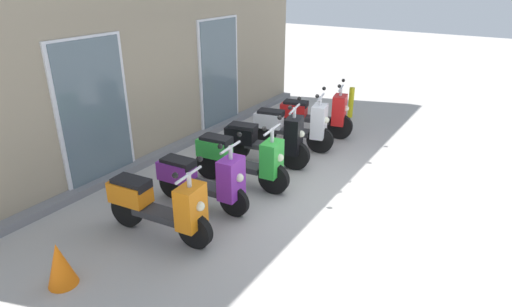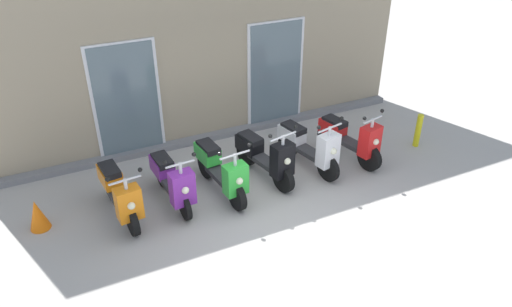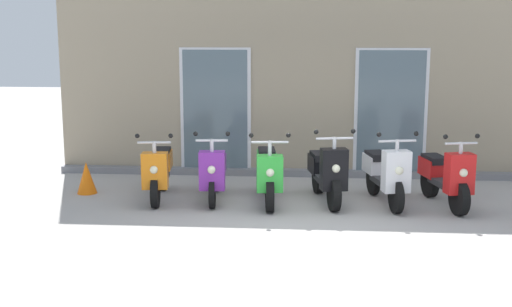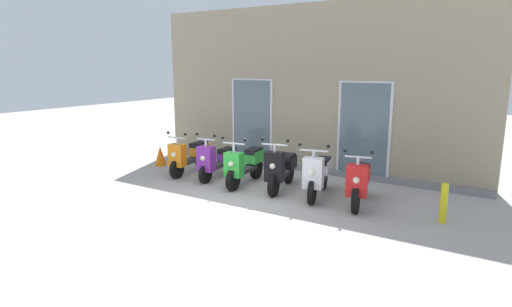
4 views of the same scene
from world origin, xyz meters
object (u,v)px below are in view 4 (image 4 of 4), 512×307
at_px(scooter_green, 245,164).
at_px(curb_bollard, 444,203).
at_px(traffic_cone, 160,156).
at_px(scooter_black, 281,169).
at_px(scooter_orange, 189,156).
at_px(scooter_red, 359,182).
at_px(scooter_purple, 218,160).
at_px(scooter_white, 318,174).

height_order(scooter_green, curb_bollard, scooter_green).
bearing_deg(scooter_green, traffic_cone, 173.80).
relative_size(scooter_green, scooter_black, 1.02).
bearing_deg(curb_bollard, scooter_orange, 177.49).
bearing_deg(scooter_green, scooter_red, -0.24).
distance_m(scooter_orange, curb_bollard, 5.94).
bearing_deg(scooter_green, scooter_orange, 177.62).
bearing_deg(scooter_red, scooter_purple, 178.50).
bearing_deg(traffic_cone, scooter_purple, -6.48).
relative_size(scooter_white, curb_bollard, 2.28).
height_order(scooter_green, scooter_red, scooter_red).
xyz_separation_m(scooter_white, traffic_cone, (-4.75, 0.29, -0.23)).
bearing_deg(scooter_purple, scooter_orange, -179.39).
bearing_deg(scooter_black, traffic_cone, 176.39).
bearing_deg(scooter_orange, traffic_cone, 168.68).
distance_m(scooter_orange, scooter_red, 4.38).
bearing_deg(scooter_purple, scooter_white, -1.04).
relative_size(scooter_white, traffic_cone, 3.06).
relative_size(scooter_black, scooter_red, 1.02).
relative_size(scooter_black, curb_bollard, 2.27).
bearing_deg(scooter_purple, scooter_red, -1.50).
relative_size(scooter_green, scooter_white, 1.02).
bearing_deg(traffic_cone, scooter_white, -3.48).
xyz_separation_m(scooter_green, scooter_red, (2.67, -0.01, -0.01)).
xyz_separation_m(traffic_cone, curb_bollard, (7.18, -0.51, 0.09)).
distance_m(scooter_green, curb_bollard, 4.22).
distance_m(scooter_green, scooter_black, 0.90).
distance_m(scooter_orange, scooter_black, 2.61).
bearing_deg(scooter_orange, curb_bollard, -2.51).
xyz_separation_m(scooter_purple, scooter_white, (2.62, -0.05, 0.03)).
xyz_separation_m(scooter_orange, scooter_green, (1.71, -0.07, 0.01)).
distance_m(scooter_green, traffic_cone, 2.99).
bearing_deg(scooter_green, scooter_black, 5.04).
relative_size(scooter_red, curb_bollard, 2.23).
xyz_separation_m(scooter_red, curb_bollard, (1.55, -0.18, -0.11)).
xyz_separation_m(scooter_black, scooter_white, (0.89, -0.05, 0.02)).
xyz_separation_m(scooter_green, scooter_white, (1.78, 0.03, 0.02)).
relative_size(scooter_red, traffic_cone, 3.00).
height_order(scooter_orange, traffic_cone, scooter_orange).
bearing_deg(scooter_white, scooter_purple, 178.96).
xyz_separation_m(scooter_black, traffic_cone, (-3.86, 0.24, -0.20)).
relative_size(scooter_black, scooter_white, 1.00).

